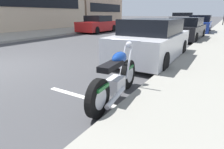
{
  "coord_description": "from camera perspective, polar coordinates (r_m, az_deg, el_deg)",
  "views": [
    {
      "loc": [
        -2.6,
        -6.08,
        1.61
      ],
      "look_at": [
        0.35,
        -4.29,
        0.47
      ],
      "focal_mm": 29.47,
      "sensor_mm": 36.0,
      "label": 1
    }
  ],
  "objects": [
    {
      "name": "car_opposite_curb",
      "position": [
        17.29,
        -4.42,
        15.22
      ],
      "size": [
        4.37,
        1.99,
        1.47
      ],
      "rotation": [
        0.0,
        0.0,
        3.18
      ],
      "color": "#AD1919",
      "rests_on": "ground"
    },
    {
      "name": "parked_car_across_street",
      "position": [
        6.78,
        12.31,
        10.12
      ],
      "size": [
        4.14,
        1.87,
        1.45
      ],
      "rotation": [
        0.0,
        0.0,
        0.01
      ],
      "color": "silver",
      "rests_on": "ground"
    },
    {
      "name": "parked_car_far_down_curb",
      "position": [
        12.9,
        22.07,
        12.84
      ],
      "size": [
        4.23,
        1.89,
        1.4
      ],
      "rotation": [
        0.0,
        0.0,
        -0.03
      ],
      "color": "black",
      "rests_on": "ground"
    },
    {
      "name": "parked_motorcycle",
      "position": [
        3.51,
        1.28,
        -1.34
      ],
      "size": [
        2.01,
        0.62,
        1.12
      ],
      "rotation": [
        0.0,
        0.0,
        0.1
      ],
      "color": "black",
      "rests_on": "ground"
    },
    {
      "name": "sidewalk_far_curb",
      "position": [
        19.73,
        -11.03,
        13.52
      ],
      "size": [
        120.0,
        5.0,
        0.14
      ],
      "primitive_type": "cube",
      "color": "gray",
      "rests_on": "ground"
    },
    {
      "name": "parking_stall_stripe",
      "position": [
        3.7,
        -6.65,
        -7.62
      ],
      "size": [
        0.12,
        2.2,
        0.01
      ],
      "primitive_type": "cube",
      "color": "silver",
      "rests_on": "ground"
    },
    {
      "name": "crossing_truck",
      "position": [
        40.39,
        20.98,
        16.25
      ],
      "size": [
        2.47,
        5.2,
        1.83
      ],
      "rotation": [
        0.0,
        0.0,
        1.66
      ],
      "color": "#B7B7BC",
      "rests_on": "ground"
    },
    {
      "name": "parked_car_behind_motorcycle",
      "position": [
        18.18,
        25.53,
        13.8
      ],
      "size": [
        4.49,
        1.92,
        1.51
      ],
      "rotation": [
        0.0,
        0.0,
        0.04
      ],
      "color": "navy",
      "rests_on": "ground"
    }
  ]
}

